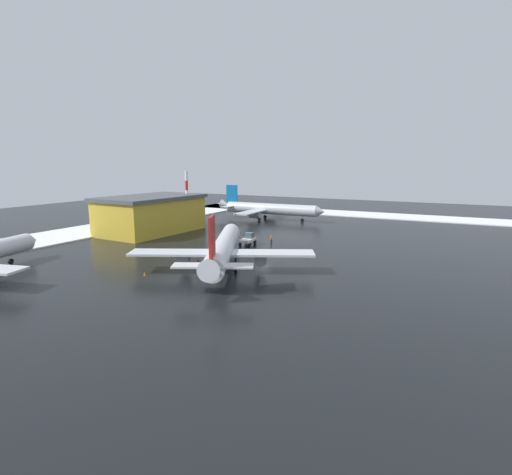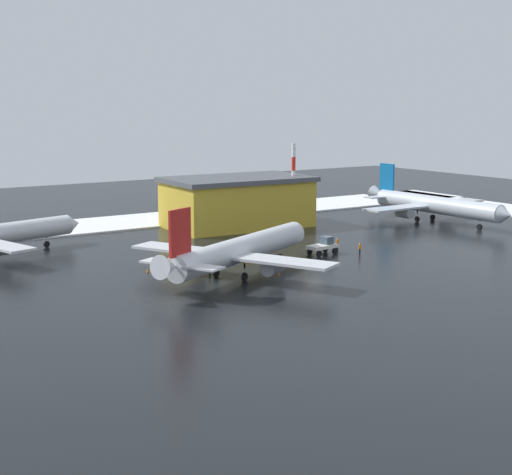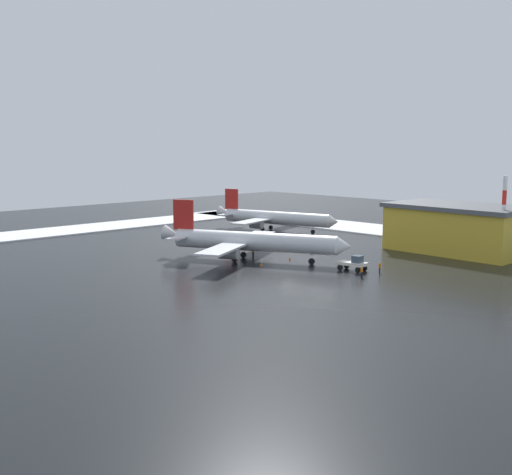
% 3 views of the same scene
% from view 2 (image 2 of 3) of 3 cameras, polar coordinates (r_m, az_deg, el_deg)
% --- Properties ---
extents(ground_plane, '(240.00, 240.00, 0.00)m').
position_cam_2_polar(ground_plane, '(104.05, 4.20, -2.28)').
color(ground_plane, black).
extents(snow_bank_far, '(152.00, 16.00, 0.26)m').
position_cam_2_polar(snow_bank_far, '(146.10, -7.90, 1.25)').
color(snow_bank_far, white).
rests_on(snow_bank_far, ground_plane).
extents(airplane_far_rear, '(31.72, 26.99, 10.09)m').
position_cam_2_polar(airplane_far_rear, '(98.92, -1.26, -0.92)').
color(airplane_far_rear, silver).
rests_on(airplane_far_rear, ground_plane).
extents(airplane_foreground_jet, '(27.53, 33.28, 9.90)m').
position_cam_2_polar(airplane_foreground_jet, '(146.21, 12.80, 2.35)').
color(airplane_foreground_jet, silver).
rests_on(airplane_foreground_jet, ground_plane).
extents(pushback_tug, '(4.82, 2.76, 2.50)m').
position_cam_2_polar(pushback_tug, '(113.77, 4.93, -0.57)').
color(pushback_tug, silver).
rests_on(pushback_tug, ground_plane).
extents(ground_crew_beside_wing, '(0.36, 0.36, 1.71)m').
position_cam_2_polar(ground_crew_beside_wing, '(113.82, 7.56, -0.78)').
color(ground_crew_beside_wing, black).
rests_on(ground_crew_beside_wing, ground_plane).
extents(ground_crew_by_nose_gear, '(0.36, 0.36, 1.71)m').
position_cam_2_polar(ground_crew_by_nose_gear, '(117.37, 5.93, -0.42)').
color(ground_crew_by_nose_gear, black).
rests_on(ground_crew_by_nose_gear, ground_plane).
extents(ground_crew_near_tug, '(0.36, 0.36, 1.71)m').
position_cam_2_polar(ground_crew_near_tug, '(100.75, -3.39, -2.11)').
color(ground_crew_near_tug, black).
rests_on(ground_crew_near_tug, ground_plane).
extents(antenna_mast, '(0.70, 0.70, 14.53)m').
position_cam_2_polar(antenna_mast, '(139.79, 2.74, 3.90)').
color(antenna_mast, red).
rests_on(antenna_mast, ground_plane).
extents(cargo_hangar, '(25.68, 16.16, 8.80)m').
position_cam_2_polar(cargo_hangar, '(137.53, -1.37, 2.62)').
color(cargo_hangar, gold).
rests_on(cargo_hangar, ground_plane).
extents(traffic_cone_near_nose, '(0.36, 0.36, 0.55)m').
position_cam_2_polar(traffic_cone_near_nose, '(102.59, -7.88, -2.36)').
color(traffic_cone_near_nose, orange).
rests_on(traffic_cone_near_nose, ground_plane).
extents(traffic_cone_mid_line, '(0.36, 0.36, 0.55)m').
position_cam_2_polar(traffic_cone_mid_line, '(100.39, 1.66, -2.55)').
color(traffic_cone_mid_line, orange).
rests_on(traffic_cone_mid_line, ground_plane).
extents(traffic_cone_wingtip_side, '(0.36, 0.36, 0.55)m').
position_cam_2_polar(traffic_cone_wingtip_side, '(106.18, -0.75, -1.85)').
color(traffic_cone_wingtip_side, orange).
rests_on(traffic_cone_wingtip_side, ground_plane).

